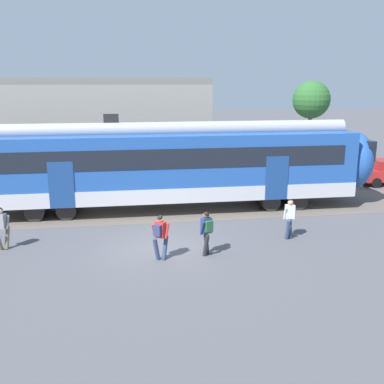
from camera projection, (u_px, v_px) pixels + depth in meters
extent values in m
plane|color=#515156|center=(161.00, 250.00, 17.01)|extent=(160.00, 160.00, 0.00)
cube|color=silver|center=(170.00, 189.00, 22.13)|extent=(18.00, 3.06, 0.70)
cube|color=#2351A3|center=(169.00, 158.00, 21.76)|extent=(18.00, 3.00, 2.40)
cube|color=black|center=(173.00, 159.00, 20.26)|extent=(16.56, 0.03, 0.90)
cube|color=navy|center=(277.00, 178.00, 21.22)|extent=(1.10, 0.04, 2.10)
cube|color=navy|center=(61.00, 185.00, 19.79)|extent=(1.10, 0.04, 2.10)
cylinder|color=#A4A4A9|center=(169.00, 129.00, 21.42)|extent=(17.64, 0.70, 0.70)
cube|color=black|center=(111.00, 118.00, 20.90)|extent=(0.70, 0.12, 0.40)
cylinder|color=black|center=(291.00, 196.00, 23.19)|extent=(0.90, 2.40, 0.90)
cylinder|color=black|center=(264.00, 197.00, 22.99)|extent=(0.90, 2.40, 0.90)
cylinder|color=black|center=(69.00, 204.00, 21.57)|extent=(0.90, 2.40, 0.90)
cylinder|color=black|center=(39.00, 206.00, 21.37)|extent=(0.90, 2.40, 0.90)
ellipsoid|color=#2351A3|center=(353.00, 160.00, 23.23)|extent=(1.80, 2.85, 2.95)
cube|color=black|center=(360.00, 148.00, 23.13)|extent=(0.40, 2.40, 1.00)
cylinder|color=#6B6051|center=(7.00, 238.00, 17.08)|extent=(0.27, 0.38, 0.87)
cube|color=gray|center=(1.00, 221.00, 16.79)|extent=(0.42, 0.35, 0.56)
cylinder|color=gray|center=(8.00, 222.00, 16.83)|extent=(0.17, 0.26, 0.52)
sphere|color=beige|center=(0.00, 211.00, 16.68)|extent=(0.22, 0.22, 0.22)
sphere|color=black|center=(0.00, 210.00, 16.69)|extent=(0.20, 0.20, 0.20)
cube|color=black|center=(4.00, 219.00, 16.96)|extent=(0.32, 0.25, 0.40)
cylinder|color=navy|center=(165.00, 248.00, 16.06)|extent=(0.34, 0.37, 0.87)
cylinder|color=navy|center=(156.00, 249.00, 15.92)|extent=(0.34, 0.37, 0.87)
cube|color=red|center=(160.00, 229.00, 15.82)|extent=(0.43, 0.41, 0.56)
cylinder|color=red|center=(154.00, 230.00, 15.87)|extent=(0.22, 0.25, 0.52)
cylinder|color=red|center=(167.00, 231.00, 15.79)|extent=(0.22, 0.25, 0.52)
sphere|color=beige|center=(161.00, 219.00, 15.74)|extent=(0.22, 0.22, 0.22)
sphere|color=black|center=(160.00, 218.00, 15.72)|extent=(0.20, 0.20, 0.20)
cube|color=navy|center=(158.00, 230.00, 15.66)|extent=(0.32, 0.30, 0.40)
cylinder|color=#28282D|center=(206.00, 242.00, 16.59)|extent=(0.27, 0.38, 0.87)
cylinder|color=#28282D|center=(206.00, 245.00, 16.27)|extent=(0.27, 0.38, 0.87)
cube|color=navy|center=(206.00, 225.00, 16.26)|extent=(0.42, 0.35, 0.56)
cylinder|color=navy|center=(202.00, 228.00, 16.10)|extent=(0.17, 0.26, 0.52)
cylinder|color=navy|center=(210.00, 225.00, 16.44)|extent=(0.17, 0.26, 0.52)
sphere|color=brown|center=(206.00, 215.00, 16.18)|extent=(0.22, 0.22, 0.22)
sphere|color=black|center=(206.00, 214.00, 16.16)|extent=(0.20, 0.20, 0.20)
cube|color=#235633|center=(209.00, 226.00, 16.10)|extent=(0.32, 0.25, 0.40)
cylinder|color=navy|center=(288.00, 230.00, 17.99)|extent=(0.17, 0.36, 0.87)
cylinder|color=navy|center=(290.00, 227.00, 18.27)|extent=(0.17, 0.36, 0.87)
cube|color=silver|center=(290.00, 212.00, 17.96)|extent=(0.37, 0.26, 0.56)
cylinder|color=silver|center=(295.00, 212.00, 18.07)|extent=(0.10, 0.25, 0.52)
cylinder|color=silver|center=(285.00, 214.00, 17.87)|extent=(0.10, 0.25, 0.52)
sphere|color=tan|center=(291.00, 202.00, 17.84)|extent=(0.22, 0.22, 0.22)
sphere|color=black|center=(290.00, 202.00, 17.86)|extent=(0.20, 0.20, 0.20)
cube|color=#235633|center=(289.00, 210.00, 18.13)|extent=(0.29, 0.18, 0.40)
cylinder|color=black|center=(363.00, 177.00, 28.29)|extent=(0.60, 0.21, 0.60)
cylinder|color=black|center=(376.00, 183.00, 26.79)|extent=(0.60, 0.21, 0.60)
cube|color=gray|center=(66.00, 133.00, 28.62)|extent=(18.00, 5.00, 6.00)
cube|color=gray|center=(63.00, 81.00, 27.85)|extent=(18.00, 5.00, 0.40)
cylinder|color=brown|center=(309.00, 135.00, 36.90)|extent=(0.32, 0.32, 3.66)
sphere|color=#2D662D|center=(311.00, 100.00, 36.20)|extent=(3.02, 3.02, 3.02)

